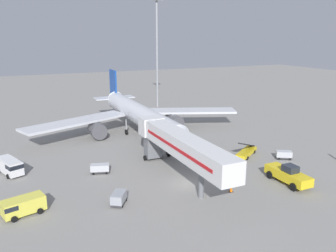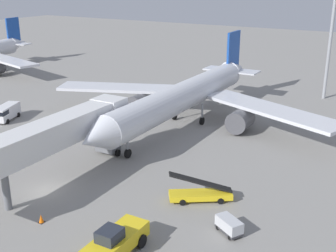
% 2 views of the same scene
% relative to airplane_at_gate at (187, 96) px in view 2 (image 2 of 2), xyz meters
% --- Properties ---
extents(ground_plane, '(300.00, 300.00, 0.00)m').
position_rel_airplane_at_gate_xyz_m(ground_plane, '(-2.31, -25.90, -4.11)').
color(ground_plane, gray).
extents(airplane_at_gate, '(45.05, 44.39, 11.42)m').
position_rel_airplane_at_gate_xyz_m(airplane_at_gate, '(0.00, 0.00, 0.00)').
color(airplane_at_gate, silver).
rests_on(airplane_at_gate, ground).
extents(jet_bridge, '(3.57, 23.77, 6.80)m').
position_rel_airplane_at_gate_xyz_m(jet_bridge, '(-2.58, -23.68, 1.00)').
color(jet_bridge, silver).
rests_on(jet_bridge, ground).
extents(pushback_tug, '(2.61, 6.89, 2.66)m').
position_rel_airplane_at_gate_xyz_m(pushback_tug, '(10.34, -31.31, -2.89)').
color(pushback_tug, yellow).
rests_on(pushback_tug, ground).
extents(belt_loader_truck, '(5.90, 4.80, 2.97)m').
position_rel_airplane_at_gate_xyz_m(belt_loader_truck, '(12.05, -19.84, -3.37)').
color(belt_loader_truck, yellow).
rests_on(belt_loader_truck, ground).
extents(service_van_mid_left, '(3.73, 5.64, 2.17)m').
position_rel_airplane_at_gate_xyz_m(service_van_mid_left, '(-23.77, -12.36, -2.87)').
color(service_van_mid_left, white).
rests_on(service_van_mid_left, ground).
extents(baggage_cart_mid_center, '(2.71, 2.28, 1.33)m').
position_rel_airplane_at_gate_xyz_m(baggage_cart_mid_center, '(16.58, -23.66, -3.37)').
color(baggage_cart_mid_center, '#38383D').
rests_on(baggage_cart_mid_center, ground).
extents(baggage_cart_mid_right, '(2.90, 1.99, 1.34)m').
position_rel_airplane_at_gate_xyz_m(baggage_cart_mid_right, '(-11.94, -17.33, -3.36)').
color(baggage_cart_mid_right, '#38383D').
rests_on(baggage_cart_mid_right, ground).
extents(safety_cone_alpha, '(0.51, 0.51, 0.77)m').
position_rel_airplane_at_gate_xyz_m(safety_cone_alpha, '(1.84, -30.39, -3.73)').
color(safety_cone_alpha, black).
rests_on(safety_cone_alpha, ground).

